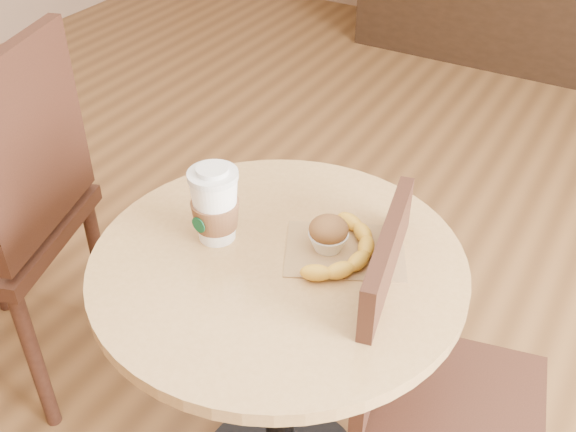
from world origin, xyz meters
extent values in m
cylinder|color=black|center=(0.04, 0.07, 0.38)|extent=(0.07, 0.07, 0.72)
cylinder|color=tan|center=(0.04, 0.07, 0.73)|extent=(0.76, 0.76, 0.03)
cylinder|color=#381D13|center=(-0.73, 0.26, 0.26)|extent=(0.04, 0.04, 0.52)
cylinder|color=#381D13|center=(-0.61, -0.11, 0.26)|extent=(0.04, 0.04, 0.52)
cube|color=#381D13|center=(-0.66, 0.08, 0.80)|extent=(0.17, 0.43, 0.48)
cube|color=#381D13|center=(0.41, 0.16, 0.43)|extent=(0.45, 0.45, 0.04)
cylinder|color=#381D13|center=(0.54, 0.35, 0.21)|extent=(0.03, 0.03, 0.43)
cylinder|color=#381D13|center=(0.22, 0.28, 0.21)|extent=(0.03, 0.03, 0.43)
cube|color=#381D13|center=(0.25, 0.12, 0.67)|extent=(0.10, 0.36, 0.40)
cube|color=olive|center=(0.14, 0.16, 0.75)|extent=(0.29, 0.27, 0.00)
cylinder|color=silver|center=(-0.11, 0.06, 0.90)|extent=(0.10, 0.10, 0.01)
cylinder|color=silver|center=(-0.11, 0.06, 0.91)|extent=(0.06, 0.06, 0.01)
cylinder|color=#064525|center=(-0.11, 0.01, 0.81)|extent=(0.03, 0.01, 0.03)
ellipsoid|color=brown|center=(0.11, 0.14, 0.80)|extent=(0.08, 0.08, 0.05)
ellipsoid|color=#FBF0C9|center=(0.11, 0.14, 0.82)|extent=(0.03, 0.03, 0.02)
camera|label=1|loc=(0.58, -0.82, 1.61)|focal=42.00mm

